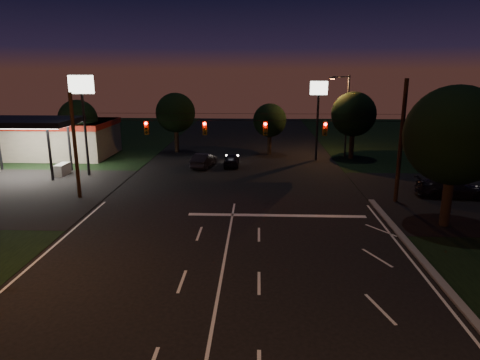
# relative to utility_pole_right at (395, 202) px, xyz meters

# --- Properties ---
(ground) EXTENTS (140.00, 140.00, 0.00)m
(ground) POSITION_rel_utility_pole_right_xyz_m (-12.00, -15.00, 0.00)
(ground) COLOR black
(ground) RESTS_ON ground
(stop_bar) EXTENTS (12.00, 0.50, 0.01)m
(stop_bar) POSITION_rel_utility_pole_right_xyz_m (-9.00, -3.50, 0.01)
(stop_bar) COLOR silver
(stop_bar) RESTS_ON ground
(utility_pole_right) EXTENTS (0.30, 0.30, 9.00)m
(utility_pole_right) POSITION_rel_utility_pole_right_xyz_m (0.00, 0.00, 0.00)
(utility_pole_right) COLOR black
(utility_pole_right) RESTS_ON ground
(utility_pole_left) EXTENTS (0.28, 0.28, 8.00)m
(utility_pole_left) POSITION_rel_utility_pole_right_xyz_m (-24.00, 0.00, 0.00)
(utility_pole_left) COLOR black
(utility_pole_left) RESTS_ON ground
(signal_span) EXTENTS (24.00, 0.40, 1.56)m
(signal_span) POSITION_rel_utility_pole_right_xyz_m (-12.00, -0.04, 5.50)
(signal_span) COLOR black
(signal_span) RESTS_ON ground
(gas_station) EXTENTS (14.20, 16.10, 5.25)m
(gas_station) POSITION_rel_utility_pole_right_xyz_m (-33.86, 15.39, 2.38)
(gas_station) COLOR gray
(gas_station) RESTS_ON ground
(pole_sign_left_near) EXTENTS (2.20, 0.30, 9.10)m
(pole_sign_left_near) POSITION_rel_utility_pole_right_xyz_m (-26.00, 7.00, 6.98)
(pole_sign_left_near) COLOR black
(pole_sign_left_near) RESTS_ON ground
(pole_sign_right) EXTENTS (1.80, 0.30, 8.40)m
(pole_sign_right) POSITION_rel_utility_pole_right_xyz_m (-4.00, 15.00, 6.24)
(pole_sign_right) COLOR black
(pole_sign_right) RESTS_ON ground
(street_light_right_far) EXTENTS (2.20, 0.35, 9.00)m
(street_light_right_far) POSITION_rel_utility_pole_right_xyz_m (-0.76, 17.00, 5.24)
(street_light_right_far) COLOR black
(street_light_right_far) RESTS_ON ground
(tree_right_near) EXTENTS (6.00, 6.00, 8.76)m
(tree_right_near) POSITION_rel_utility_pole_right_xyz_m (1.53, -4.83, 5.68)
(tree_right_near) COLOR black
(tree_right_near) RESTS_ON ground
(tree_far_a) EXTENTS (4.20, 4.20, 6.42)m
(tree_far_a) POSITION_rel_utility_pole_right_xyz_m (-29.98, 15.12, 4.26)
(tree_far_a) COLOR black
(tree_far_a) RESTS_ON ground
(tree_far_b) EXTENTS (4.60, 4.60, 6.98)m
(tree_far_b) POSITION_rel_utility_pole_right_xyz_m (-19.98, 19.13, 4.61)
(tree_far_b) COLOR black
(tree_far_b) RESTS_ON ground
(tree_far_c) EXTENTS (3.80, 3.80, 5.86)m
(tree_far_c) POSITION_rel_utility_pole_right_xyz_m (-8.98, 18.10, 3.90)
(tree_far_c) COLOR black
(tree_far_c) RESTS_ON ground
(tree_far_d) EXTENTS (4.80, 4.80, 7.30)m
(tree_far_d) POSITION_rel_utility_pole_right_xyz_m (0.02, 16.13, 4.83)
(tree_far_d) COLOR black
(tree_far_d) RESTS_ON ground
(tree_far_e) EXTENTS (4.00, 4.00, 6.18)m
(tree_far_e) POSITION_rel_utility_pole_right_xyz_m (8.02, 14.11, 4.11)
(tree_far_e) COLOR black
(tree_far_e) RESTS_ON ground
(car_oncoming_a) EXTENTS (1.58, 3.77, 1.27)m
(car_oncoming_a) POSITION_rel_utility_pole_right_xyz_m (-13.00, 11.63, 0.64)
(car_oncoming_a) COLOR black
(car_oncoming_a) RESTS_ON ground
(car_oncoming_b) EXTENTS (2.37, 4.52, 1.42)m
(car_oncoming_b) POSITION_rel_utility_pole_right_xyz_m (-15.76, 11.00, 0.71)
(car_oncoming_b) COLOR black
(car_oncoming_b) RESTS_ON ground
(car_cross) EXTENTS (5.42, 2.60, 1.52)m
(car_cross) POSITION_rel_utility_pole_right_xyz_m (4.63, 1.36, 0.76)
(car_cross) COLOR black
(car_cross) RESTS_ON ground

